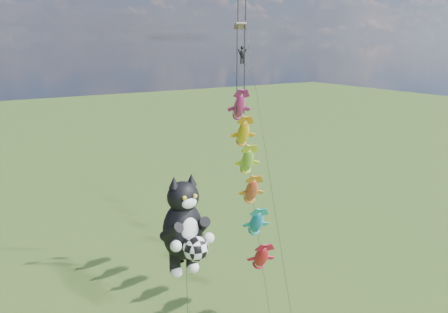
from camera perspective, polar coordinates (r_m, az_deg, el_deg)
cat_kite_rig at (r=28.05m, az=-4.52°, el=-7.93°), size 2.93×4.26×12.30m
fish_windsock_rig at (r=37.79m, az=2.93°, el=-2.22°), size 6.62×14.62×16.72m
parafoil_rig at (r=41.24m, az=2.24°, el=13.21°), size 7.09×16.48×27.70m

